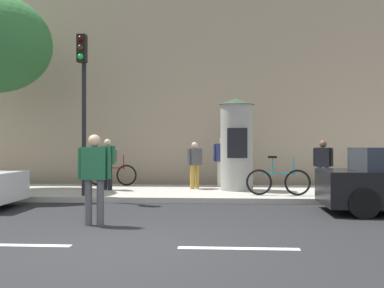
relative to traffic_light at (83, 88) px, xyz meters
The scene contains 13 objects.
ground_plane 6.51m from the traffic_light, 66.35° to the right, with size 80.00×80.00×0.00m, color #232326.
sidewalk_curb 4.18m from the traffic_light, 37.43° to the left, with size 36.00×4.00×0.15m, color #B2ADA3.
lane_markings 6.51m from the traffic_light, 66.35° to the right, with size 25.80×0.16×0.01m.
building_backdrop 7.23m from the traffic_light, 71.23° to the left, with size 36.00×5.00×8.49m, color tan.
traffic_light is the anchor object (origin of this frame).
poster_column 4.91m from the traffic_light, 24.43° to the left, with size 1.10×1.10×2.85m.
pedestrian_with_backpack 4.29m from the traffic_light, 69.09° to the right, with size 0.64×0.25×1.74m.
pedestrian_tallest 4.27m from the traffic_light, 38.45° to the left, with size 0.48×0.56×1.49m.
pedestrian_in_red_top 5.31m from the traffic_light, 39.10° to the left, with size 0.65×0.38×1.67m.
pedestrian_in_dark_shirt 2.67m from the traffic_light, 81.66° to the left, with size 0.54×0.53×1.58m.
pedestrian_in_light_jacket 7.09m from the traffic_light, ahead, with size 0.52×0.50×1.53m.
bicycle_leaning 5.95m from the traffic_light, ahead, with size 1.77×0.14×1.09m.
bicycle_upright 4.12m from the traffic_light, 90.01° to the left, with size 1.77×0.18×1.09m.
Camera 1 is at (1.44, -6.55, 1.52)m, focal length 41.28 mm.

